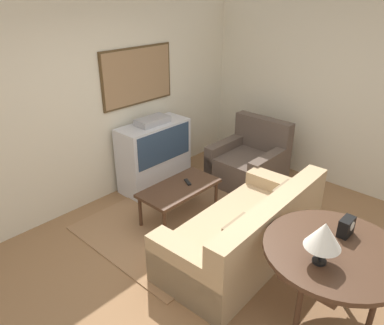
% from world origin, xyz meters
% --- Properties ---
extents(ground_plane, '(12.00, 12.00, 0.00)m').
position_xyz_m(ground_plane, '(0.00, 0.00, 0.00)').
color(ground_plane, '#8E6642').
extents(wall_back, '(12.00, 0.10, 2.70)m').
position_xyz_m(wall_back, '(0.01, 2.13, 1.35)').
color(wall_back, beige).
rests_on(wall_back, ground_plane).
extents(wall_right, '(0.06, 12.00, 2.70)m').
position_xyz_m(wall_right, '(2.63, 0.00, 1.35)').
color(wall_right, beige).
rests_on(wall_right, ground_plane).
extents(area_rug, '(2.30, 1.82, 0.01)m').
position_xyz_m(area_rug, '(0.37, 0.89, 0.01)').
color(area_rug, '#99704C').
rests_on(area_rug, ground_plane).
extents(tv, '(1.07, 0.47, 1.06)m').
position_xyz_m(tv, '(0.73, 1.81, 0.50)').
color(tv, silver).
rests_on(tv, ground_plane).
extents(couch, '(2.04, 1.02, 0.82)m').
position_xyz_m(couch, '(0.33, -0.13, 0.29)').
color(couch, tan).
rests_on(couch, ground_plane).
extents(armchair, '(0.93, 0.93, 0.95)m').
position_xyz_m(armchair, '(1.77, 0.85, 0.31)').
color(armchair, brown).
rests_on(armchair, ground_plane).
extents(coffee_table, '(1.04, 0.53, 0.46)m').
position_xyz_m(coffee_table, '(0.36, 0.93, 0.41)').
color(coffee_table, '#472D1E').
rests_on(coffee_table, ground_plane).
extents(console_table, '(1.18, 1.18, 0.78)m').
position_xyz_m(console_table, '(0.08, -1.16, 0.72)').
color(console_table, '#472D1E').
rests_on(console_table, ground_plane).
extents(table_lamp, '(0.28, 0.28, 0.37)m').
position_xyz_m(table_lamp, '(-0.16, -1.13, 1.04)').
color(table_lamp, black).
rests_on(table_lamp, console_table).
extents(mantel_clock, '(0.17, 0.10, 0.16)m').
position_xyz_m(mantel_clock, '(0.33, -1.13, 0.86)').
color(mantel_clock, black).
rests_on(mantel_clock, console_table).
extents(remote, '(0.11, 0.16, 0.02)m').
position_xyz_m(remote, '(0.50, 0.92, 0.47)').
color(remote, black).
rests_on(remote, coffee_table).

